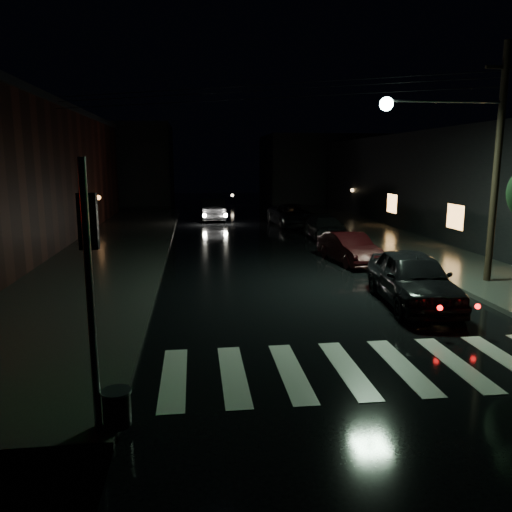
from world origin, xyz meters
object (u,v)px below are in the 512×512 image
object	(u,v)px
parked_car_a	(413,278)
parked_car_b	(349,248)
parked_car_c	(326,228)
parked_car_d	(292,215)
oncoming_car	(212,210)

from	to	relation	value
parked_car_a	parked_car_b	bearing A→B (deg)	95.57
parked_car_c	parked_car_d	size ratio (longest dim) A/B	0.84
parked_car_c	oncoming_car	size ratio (longest dim) A/B	0.93
parked_car_b	oncoming_car	world-z (taller)	oncoming_car
parked_car_d	oncoming_car	size ratio (longest dim) A/B	1.11
parked_car_a	parked_car_b	size ratio (longest dim) A/B	1.20
parked_car_a	oncoming_car	size ratio (longest dim) A/B	1.00
parked_car_a	parked_car_d	bearing A→B (deg)	95.57
parked_car_a	parked_car_c	world-z (taller)	parked_car_a
parked_car_b	oncoming_car	size ratio (longest dim) A/B	0.84
parked_car_a	parked_car_c	bearing A→B (deg)	92.41
parked_car_d	oncoming_car	xyz separation A→B (m)	(-5.21, 3.98, 0.05)
parked_car_a	parked_car_d	xyz separation A→B (m)	(0.00, 18.78, -0.08)
parked_car_a	oncoming_car	bearing A→B (deg)	108.45
parked_car_a	oncoming_car	distance (m)	23.35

